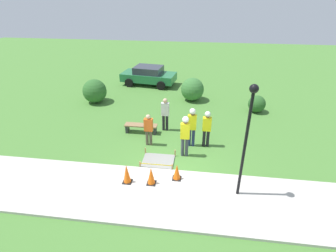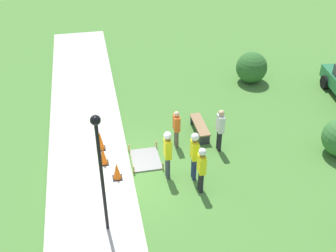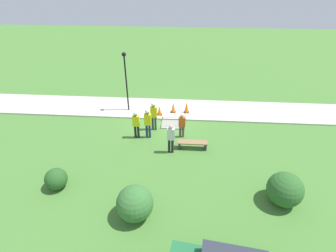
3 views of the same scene
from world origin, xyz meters
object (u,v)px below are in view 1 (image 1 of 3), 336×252
at_px(bystander_in_gray_shirt, 165,112).
at_px(lamppost_near, 248,128).
at_px(traffic_cone_near_patch, 127,174).
at_px(traffic_cone_sidewalk_edge, 177,172).
at_px(worker_trainee, 207,126).
at_px(parked_car_green, 149,75).
at_px(worker_assistant, 192,124).
at_px(traffic_cone_far_patch, 151,176).
at_px(worker_supervisor, 185,132).
at_px(park_bench, 141,127).
at_px(bystander_in_orange_shirt, 149,128).

xyz_separation_m(bystander_in_gray_shirt, lamppost_near, (3.29, -4.58, 1.75)).
xyz_separation_m(traffic_cone_near_patch, bystander_in_gray_shirt, (0.82, 4.49, 0.53)).
distance_m(traffic_cone_sidewalk_edge, lamppost_near, 3.30).
height_order(worker_trainee, parked_car_green, worker_trainee).
bearing_deg(worker_assistant, bystander_in_gray_shirt, 136.22).
height_order(traffic_cone_near_patch, lamppost_near, lamppost_near).
relative_size(worker_assistant, parked_car_green, 0.45).
relative_size(traffic_cone_far_patch, traffic_cone_sidewalk_edge, 1.10).
distance_m(traffic_cone_near_patch, worker_supervisor, 3.08).
xyz_separation_m(traffic_cone_near_patch, traffic_cone_sidewalk_edge, (1.85, 0.44, -0.06)).
distance_m(worker_supervisor, worker_trainee, 1.34).
bearing_deg(worker_assistant, traffic_cone_sidewalk_edge, -98.77).
bearing_deg(worker_assistant, worker_supervisor, -105.71).
xyz_separation_m(worker_supervisor, parked_car_green, (-3.52, 9.51, -0.44)).
xyz_separation_m(traffic_cone_far_patch, park_bench, (-1.31, 4.01, -0.13)).
height_order(traffic_cone_sidewalk_edge, lamppost_near, lamppost_near).
bearing_deg(park_bench, traffic_cone_sidewalk_edge, -58.27).
xyz_separation_m(traffic_cone_far_patch, worker_trainee, (2.01, 3.14, 0.62)).
distance_m(worker_trainee, bystander_in_gray_shirt, 2.49).
height_order(worker_supervisor, worker_trainee, worker_supervisor).
height_order(worker_assistant, parked_car_green, worker_assistant).
xyz_separation_m(traffic_cone_far_patch, worker_assistant, (1.33, 3.07, 0.72)).
height_order(worker_supervisor, bystander_in_orange_shirt, worker_supervisor).
bearing_deg(lamppost_near, parked_car_green, 115.42).
height_order(traffic_cone_far_patch, traffic_cone_sidewalk_edge, traffic_cone_far_patch).
relative_size(worker_trainee, bystander_in_orange_shirt, 1.13).
bearing_deg(lamppost_near, worker_supervisor, 132.19).
xyz_separation_m(lamppost_near, parked_car_green, (-5.62, 11.82, -2.03)).
bearing_deg(park_bench, worker_assistant, -19.64).
relative_size(traffic_cone_near_patch, worker_assistant, 0.41).
distance_m(traffic_cone_far_patch, traffic_cone_sidewalk_edge, 1.01).
bearing_deg(lamppost_near, bystander_in_orange_shirt, 141.91).
relative_size(worker_trainee, lamppost_near, 0.44).
bearing_deg(worker_trainee, lamppost_near, -70.37).
distance_m(traffic_cone_far_patch, worker_supervisor, 2.54).
bearing_deg(parked_car_green, worker_assistant, -58.79).
height_order(park_bench, parked_car_green, parked_car_green).
bearing_deg(park_bench, worker_trainee, -14.70).
xyz_separation_m(park_bench, parked_car_green, (-1.13, 7.68, 0.42)).
bearing_deg(worker_assistant, bystander_in_orange_shirt, -174.78).
height_order(worker_supervisor, bystander_in_gray_shirt, worker_supervisor).
xyz_separation_m(traffic_cone_far_patch, worker_supervisor, (1.09, 2.18, 0.73)).
height_order(traffic_cone_far_patch, lamppost_near, lamppost_near).
distance_m(traffic_cone_far_patch, park_bench, 4.22).
bearing_deg(worker_supervisor, worker_assistant, 74.29).
xyz_separation_m(traffic_cone_sidewalk_edge, bystander_in_orange_shirt, (-1.59, 2.48, 0.46)).
bearing_deg(parked_car_green, bystander_in_gray_shirt, -64.57).
xyz_separation_m(traffic_cone_far_patch, lamppost_near, (3.18, -0.13, 2.31)).
bearing_deg(worker_assistant, park_bench, 160.36).
xyz_separation_m(traffic_cone_sidewalk_edge, worker_trainee, (1.09, 2.74, 0.65)).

